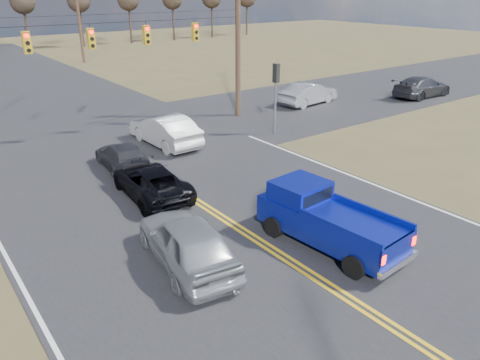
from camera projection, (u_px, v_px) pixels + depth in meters
ground at (378, 318)px, 11.69m from camera, size 160.00×160.00×0.00m
road_main at (178, 190)px, 19.08m from camera, size 14.00×120.00×0.02m
road_cross at (103, 141)px, 25.00m from camera, size 120.00×12.00×0.02m
signal_gantry at (103, 43)px, 23.17m from camera, size 19.60×4.83×10.00m
utility_poles at (99, 42)px, 22.25m from camera, size 19.60×58.32×10.00m
treeline at (39, 20)px, 29.43m from camera, size 87.00×117.80×7.40m
pickup_truck at (326, 219)px, 14.73m from camera, size 2.28×5.03×1.84m
silver_suv at (187, 242)px, 13.67m from camera, size 2.49×4.80×1.56m
black_suv at (151, 182)px, 18.28m from camera, size 2.37×4.54×1.22m
white_car_queue at (165, 130)px, 24.18m from camera, size 1.85×4.94×1.61m
dgrey_car_queue at (123, 157)px, 20.98m from camera, size 2.12×4.32×1.21m
cross_car_east_near at (308, 93)px, 32.54m from camera, size 2.16×4.82×1.53m
cross_car_east_far at (422, 87)px, 34.75m from camera, size 2.13×5.21×1.51m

